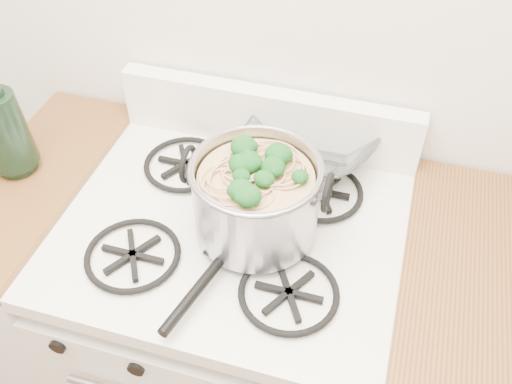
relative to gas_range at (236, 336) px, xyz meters
name	(u,v)px	position (x,y,z in m)	size (l,w,h in m)	color
gas_range	(236,336)	(0.00, 0.00, 0.00)	(0.76, 0.66, 0.92)	white
counter_left	(74,288)	(-0.51, 0.00, 0.02)	(0.25, 0.65, 0.92)	silver
stock_pot	(256,198)	(0.06, 0.00, 0.58)	(0.30, 0.27, 0.19)	#95969E
spatula	(235,242)	(0.03, -0.07, 0.50)	(0.29, 0.31, 0.02)	black
glass_bowl	(313,146)	(0.12, 0.28, 0.50)	(0.13, 0.13, 0.03)	white
bottle	(0,119)	(-0.55, 0.02, 0.63)	(0.11, 0.11, 0.29)	black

